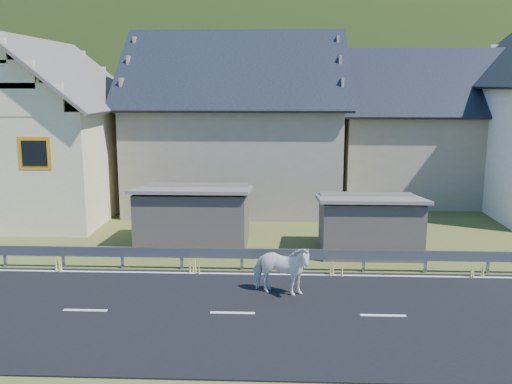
{
  "coord_description": "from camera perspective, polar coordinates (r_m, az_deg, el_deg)",
  "views": [
    {
      "loc": [
        1.26,
        -14.33,
        6.06
      ],
      "look_at": [
        0.47,
        3.62,
        2.66
      ],
      "focal_mm": 40.0,
      "sensor_mm": 36.0,
      "label": 1
    }
  ],
  "objects": [
    {
      "name": "guardrail",
      "position": [
        18.87,
        -1.43,
        -6.21
      ],
      "size": [
        28.1,
        0.09,
        0.75
      ],
      "color": "#93969B",
      "rests_on": "ground"
    },
    {
      "name": "road",
      "position": [
        15.6,
        -2.36,
        -12.06
      ],
      "size": [
        60.0,
        7.0,
        0.04
      ],
      "primitive_type": "cube",
      "color": "black",
      "rests_on": "ground"
    },
    {
      "name": "house_stone_b",
      "position": [
        32.32,
        16.5,
        7.05
      ],
      "size": [
        9.8,
        8.8,
        8.1
      ],
      "color": "gray",
      "rests_on": "ground"
    },
    {
      "name": "mountain",
      "position": [
        196.1,
        3.6,
        3.07
      ],
      "size": [
        440.0,
        280.0,
        260.0
      ],
      "primitive_type": "ellipsoid",
      "color": "#223511",
      "rests_on": "ground"
    },
    {
      "name": "conifer_patch",
      "position": [
        136.47,
        -22.17,
        9.92
      ],
      "size": [
        76.0,
        50.0,
        28.0
      ],
      "primitive_type": "ellipsoid",
      "color": "black",
      "rests_on": "ground"
    },
    {
      "name": "shed_right",
      "position": [
        21.2,
        11.26,
        -3.29
      ],
      "size": [
        3.8,
        2.9,
        2.2
      ],
      "primitive_type": "cube",
      "color": "brown",
      "rests_on": "ground"
    },
    {
      "name": "house_cream",
      "position": [
        28.69,
        -20.75,
        6.63
      ],
      "size": [
        7.8,
        9.8,
        8.3
      ],
      "color": "beige",
      "rests_on": "ground"
    },
    {
      "name": "ground",
      "position": [
        15.61,
        -2.36,
        -12.13
      ],
      "size": [
        160.0,
        160.0,
        0.0
      ],
      "primitive_type": "plane",
      "color": "#3E4E17",
      "rests_on": "ground"
    },
    {
      "name": "horse",
      "position": [
        16.62,
        2.48,
        -7.74
      ],
      "size": [
        1.28,
        1.95,
        1.52
      ],
      "primitive_type": "imported",
      "rotation": [
        0.0,
        0.0,
        1.29
      ],
      "color": "white",
      "rests_on": "road"
    },
    {
      "name": "house_stone_a",
      "position": [
        29.45,
        -1.9,
        7.94
      ],
      "size": [
        10.8,
        9.8,
        8.9
      ],
      "color": "gray",
      "rests_on": "ground"
    },
    {
      "name": "shed_left",
      "position": [
        21.66,
        -6.21,
        -2.58
      ],
      "size": [
        4.3,
        3.3,
        2.4
      ],
      "primitive_type": "cube",
      "color": "brown",
      "rests_on": "ground"
    },
    {
      "name": "lane_markings",
      "position": [
        15.59,
        -2.36,
        -11.98
      ],
      "size": [
        60.0,
        6.6,
        0.01
      ],
      "primitive_type": "cube",
      "color": "silver",
      "rests_on": "road"
    }
  ]
}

